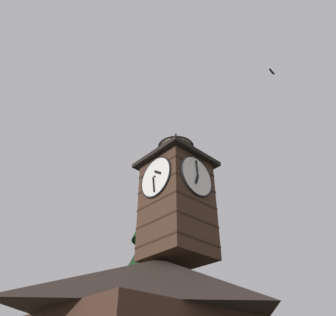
% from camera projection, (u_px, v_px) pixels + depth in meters
% --- Properties ---
extents(clock_tower, '(3.87, 3.87, 8.36)m').
position_uv_depth(clock_tower, '(177.00, 197.00, 18.49)').
color(clock_tower, '#422B1E').
rests_on(clock_tower, building_main).
extents(pine_tree_behind, '(6.93, 6.93, 17.01)m').
position_uv_depth(pine_tree_behind, '(154.00, 290.00, 20.51)').
color(pine_tree_behind, '#473323').
rests_on(pine_tree_behind, ground_plane).
extents(moon, '(2.12, 2.12, 2.12)m').
position_uv_depth(moon, '(91.00, 307.00, 42.01)').
color(moon, silver).
extents(flying_bird_high, '(0.70, 0.19, 0.16)m').
position_uv_depth(flying_bird_high, '(272.00, 72.00, 23.25)').
color(flying_bird_high, black).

